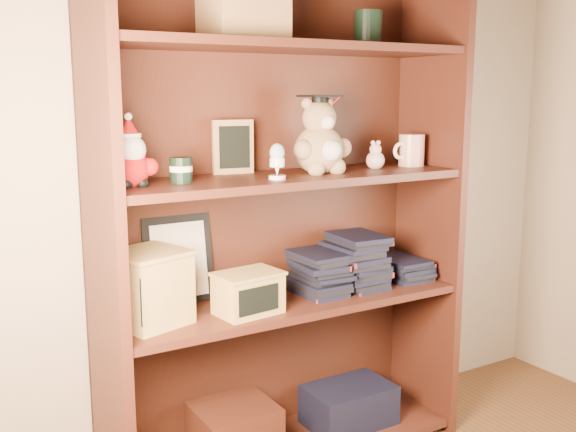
# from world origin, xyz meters

# --- Properties ---
(bookcase) EXTENTS (1.20, 0.35, 1.60)m
(bookcase) POSITION_xyz_m (0.16, 1.36, 0.78)
(bookcase) COLOR #441E13
(bookcase) RESTS_ON ground
(shelf_lower) EXTENTS (1.14, 0.33, 0.02)m
(shelf_lower) POSITION_xyz_m (0.17, 1.30, 0.54)
(shelf_lower) COLOR #441E13
(shelf_lower) RESTS_ON ground
(shelf_upper) EXTENTS (1.14, 0.33, 0.02)m
(shelf_upper) POSITION_xyz_m (0.17, 1.30, 0.94)
(shelf_upper) COLOR #441E13
(shelf_upper) RESTS_ON ground
(santa_plush) EXTENTS (0.15, 0.11, 0.21)m
(santa_plush) POSITION_xyz_m (-0.33, 1.30, 1.03)
(santa_plush) COLOR #A50F0F
(santa_plush) RESTS_ON shelf_upper
(teachers_tin) EXTENTS (0.07, 0.07, 0.07)m
(teachers_tin) POSITION_xyz_m (-0.19, 1.30, 0.99)
(teachers_tin) COLOR black
(teachers_tin) RESTS_ON shelf_upper
(chalkboard_plaque) EXTENTS (0.13, 0.08, 0.17)m
(chalkboard_plaque) POSITION_xyz_m (0.04, 1.42, 1.03)
(chalkboard_plaque) COLOR #9E7547
(chalkboard_plaque) RESTS_ON shelf_upper
(egg_cup) EXTENTS (0.05, 0.05, 0.11)m
(egg_cup) POSITION_xyz_m (0.09, 1.23, 1.01)
(egg_cup) COLOR white
(egg_cup) RESTS_ON shelf_upper
(grad_teddy_bear) EXTENTS (0.21, 0.18, 0.25)m
(grad_teddy_bear) POSITION_xyz_m (0.28, 1.30, 1.05)
(grad_teddy_bear) COLOR #A48056
(grad_teddy_bear) RESTS_ON shelf_upper
(pink_figurine) EXTENTS (0.06, 0.06, 0.10)m
(pink_figurine) POSITION_xyz_m (0.51, 1.30, 0.99)
(pink_figurine) COLOR beige
(pink_figurine) RESTS_ON shelf_upper
(teacher_mug) EXTENTS (0.12, 0.09, 0.11)m
(teacher_mug) POSITION_xyz_m (0.66, 1.30, 1.01)
(teacher_mug) COLOR silver
(teacher_mug) RESTS_ON shelf_upper
(certificate_frame) EXTENTS (0.22, 0.06, 0.28)m
(certificate_frame) POSITION_xyz_m (-0.15, 1.44, 0.69)
(certificate_frame) COLOR black
(certificate_frame) RESTS_ON shelf_lower
(treats_box) EXTENTS (0.25, 0.25, 0.21)m
(treats_box) POSITION_xyz_m (-0.29, 1.30, 0.66)
(treats_box) COLOR tan
(treats_box) RESTS_ON shelf_lower
(pencils_box) EXTENTS (0.21, 0.16, 0.13)m
(pencils_box) POSITION_xyz_m (-0.01, 1.24, 0.61)
(pencils_box) COLOR tan
(pencils_box) RESTS_ON shelf_lower
(book_stack_left) EXTENTS (0.14, 0.20, 0.14)m
(book_stack_left) POSITION_xyz_m (0.29, 1.30, 0.62)
(book_stack_left) COLOR black
(book_stack_left) RESTS_ON shelf_lower
(book_stack_mid) EXTENTS (0.14, 0.20, 0.18)m
(book_stack_mid) POSITION_xyz_m (0.44, 1.30, 0.64)
(book_stack_mid) COLOR black
(book_stack_mid) RESTS_ON shelf_lower
(book_stack_right) EXTENTS (0.14, 0.20, 0.08)m
(book_stack_right) POSITION_xyz_m (0.64, 1.30, 0.59)
(book_stack_right) COLOR black
(book_stack_right) RESTS_ON shelf_lower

